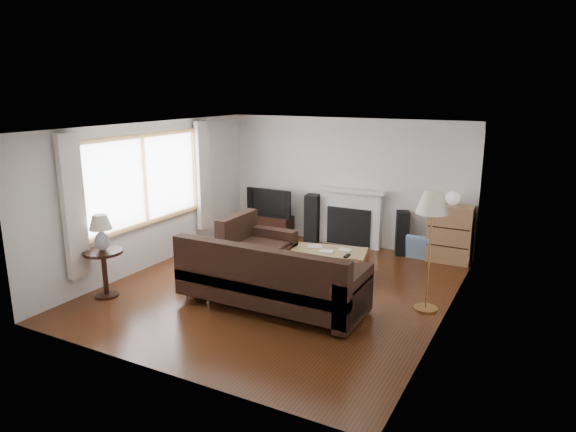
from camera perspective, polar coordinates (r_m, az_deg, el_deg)
The scene contains 17 objects.
room at distance 7.74m, azimuth -1.04°, elevation 0.60°, with size 5.10×5.60×2.54m.
window at distance 8.95m, azimuth -15.59°, elevation 3.89°, with size 0.12×2.74×1.54m, color olive.
curtain_near at distance 7.93m, azimuth -22.75°, elevation 0.94°, with size 0.10×0.35×2.10m, color white.
curtain_far at distance 10.09m, azimuth -9.41°, elevation 4.45°, with size 0.10×0.35×2.10m, color white.
fireplace at distance 10.17m, azimuth 6.93°, elevation -0.14°, with size 1.40×0.26×1.15m, color white.
tv_stand at distance 10.84m, azimuth -1.82°, elevation -1.08°, with size 0.88×0.40×0.44m, color black.
television at distance 10.72m, azimuth -1.84°, elevation 1.57°, with size 1.02×0.13×0.59m, color black.
speaker_left at distance 10.39m, azimuth 2.73°, elevation -0.25°, with size 0.27×0.32×0.97m, color black.
speaker_right at distance 9.81m, azimuth 12.57°, elevation -1.87°, with size 0.23×0.28×0.83m, color black.
bookshelf at distance 9.58m, azimuth 17.55°, elevation -1.89°, with size 0.76×0.36×1.05m, color #9D6E49.
globe_lamp at distance 9.43m, azimuth 17.84°, elevation 1.90°, with size 0.25×0.25×0.25m, color white.
sectional_sofa at distance 7.29m, azimuth -1.84°, elevation -6.68°, with size 2.89×2.11×0.93m, color black.
coffee_table at distance 8.50m, azimuth 4.51°, elevation -5.31°, with size 1.21×0.66×0.47m, color #9F834C.
footstool at distance 8.40m, azimuth -10.59°, elevation -6.24°, with size 0.41×0.41×0.34m, color black.
floor_lamp at distance 7.34m, azimuth 15.45°, elevation -3.83°, with size 0.44×0.44×1.72m, color #A27238.
side_table at distance 8.17m, azimuth -19.68°, elevation -6.03°, with size 0.57×0.57×0.72m, color black.
table_lamp at distance 7.99m, azimuth -20.05°, elevation -1.80°, with size 0.33×0.33×0.54m, color silver.
Camera 1 is at (3.64, -6.59, 3.05)m, focal length 32.00 mm.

